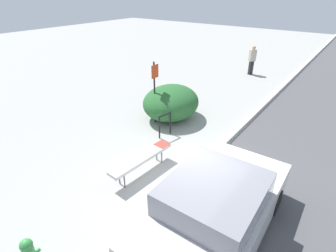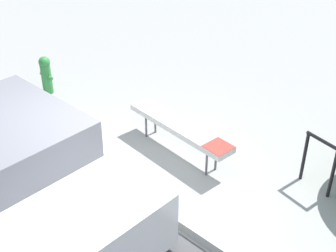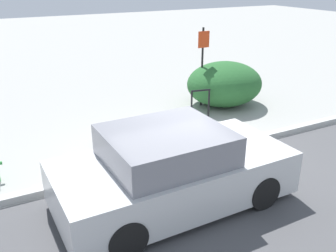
{
  "view_description": "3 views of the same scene",
  "coord_description": "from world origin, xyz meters",
  "px_view_note": "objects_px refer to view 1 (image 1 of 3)",
  "views": [
    {
      "loc": [
        -4.63,
        -2.84,
        4.55
      ],
      "look_at": [
        0.77,
        1.13,
        0.98
      ],
      "focal_mm": 28.0,
      "sensor_mm": 36.0,
      "label": 1
    },
    {
      "loc": [
        3.81,
        -3.39,
        4.32
      ],
      "look_at": [
        -0.14,
        0.67,
        0.82
      ],
      "focal_mm": 50.0,
      "sensor_mm": 36.0,
      "label": 2
    },
    {
      "loc": [
        -3.62,
        -6.2,
        3.73
      ],
      "look_at": [
        -0.16,
        0.39,
        0.66
      ],
      "focal_mm": 40.0,
      "sensor_mm": 36.0,
      "label": 3
    }
  ],
  "objects_px": {
    "bench": "(142,158)",
    "pedestrian": "(252,59)",
    "bike_rack": "(165,123)",
    "sign_post": "(155,87)",
    "parked_car_near": "(215,209)"
  },
  "relations": [
    {
      "from": "sign_post",
      "to": "parked_car_near",
      "type": "bearing_deg",
      "value": -127.91
    },
    {
      "from": "bench",
      "to": "bike_rack",
      "type": "xyz_separation_m",
      "value": [
        2.0,
        0.72,
        0.03
      ]
    },
    {
      "from": "bench",
      "to": "parked_car_near",
      "type": "xyz_separation_m",
      "value": [
        -0.61,
        -2.51,
        0.17
      ]
    },
    {
      "from": "pedestrian",
      "to": "bench",
      "type": "bearing_deg",
      "value": -139.92
    },
    {
      "from": "bench",
      "to": "sign_post",
      "type": "height_order",
      "value": "sign_post"
    },
    {
      "from": "bike_rack",
      "to": "parked_car_near",
      "type": "xyz_separation_m",
      "value": [
        -2.6,
        -3.22,
        0.14
      ]
    },
    {
      "from": "bike_rack",
      "to": "sign_post",
      "type": "height_order",
      "value": "sign_post"
    },
    {
      "from": "bike_rack",
      "to": "pedestrian",
      "type": "distance_m",
      "value": 8.77
    },
    {
      "from": "bench",
      "to": "pedestrian",
      "type": "xyz_separation_m",
      "value": [
        10.75,
        1.03,
        0.41
      ]
    },
    {
      "from": "bench",
      "to": "parked_car_near",
      "type": "height_order",
      "value": "parked_car_near"
    },
    {
      "from": "bike_rack",
      "to": "sign_post",
      "type": "distance_m",
      "value": 1.42
    },
    {
      "from": "bench",
      "to": "pedestrian",
      "type": "height_order",
      "value": "pedestrian"
    },
    {
      "from": "bench",
      "to": "parked_car_near",
      "type": "relative_size",
      "value": 0.51
    },
    {
      "from": "bike_rack",
      "to": "sign_post",
      "type": "xyz_separation_m",
      "value": [
        0.62,
        0.92,
        0.88
      ]
    },
    {
      "from": "pedestrian",
      "to": "bike_rack",
      "type": "bearing_deg",
      "value": -143.34
    }
  ]
}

